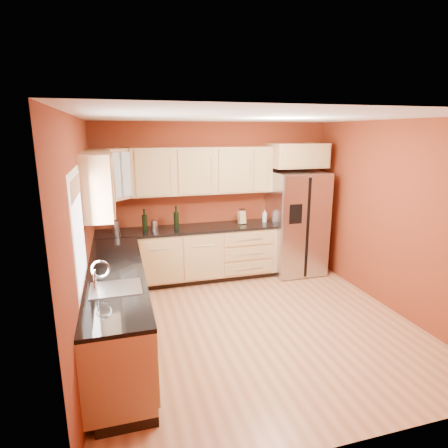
{
  "coord_description": "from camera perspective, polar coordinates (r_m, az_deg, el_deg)",
  "views": [
    {
      "loc": [
        -1.61,
        -4.12,
        2.44
      ],
      "look_at": [
        -0.17,
        0.9,
        1.15
      ],
      "focal_mm": 30.0,
      "sensor_mm": 36.0,
      "label": 1
    }
  ],
  "objects": [
    {
      "name": "window",
      "position": [
        3.74,
        -21.24,
        -0.8
      ],
      "size": [
        0.03,
        0.9,
        1.0
      ],
      "primitive_type": "cube",
      "color": "white",
      "rests_on": "wall_left"
    },
    {
      "name": "upper_cabinets_left",
      "position": [
        4.89,
        -18.66,
        5.95
      ],
      "size": [
        0.33,
        1.35,
        0.75
      ],
      "primitive_type": "cube",
      "color": "tan",
      "rests_on": "wall_left"
    },
    {
      "name": "wall_back",
      "position": [
        6.43,
        -1.29,
        3.68
      ],
      "size": [
        4.0,
        0.04,
        2.6
      ],
      "primitive_type": "cube",
      "color": "maroon",
      "rests_on": "floor"
    },
    {
      "name": "knife_block",
      "position": [
        6.34,
        2.72,
        1.03
      ],
      "size": [
        0.12,
        0.11,
        0.22
      ],
      "primitive_type": "cube",
      "rotation": [
        0.0,
        0.0,
        0.11
      ],
      "color": "tan",
      "rests_on": "countertop_back"
    },
    {
      "name": "upper_cabinets_back",
      "position": [
        6.14,
        -3.2,
        8.13
      ],
      "size": [
        2.3,
        0.33,
        0.75
      ],
      "primitive_type": "cube",
      "color": "tan",
      "rests_on": "wall_back"
    },
    {
      "name": "canister_left",
      "position": [
        5.95,
        -10.52,
        -0.26
      ],
      "size": [
        0.14,
        0.14,
        0.18
      ],
      "primitive_type": "cylinder",
      "rotation": [
        0.0,
        0.0,
        0.3
      ],
      "color": "#B5B5BA",
      "rests_on": "countertop_back"
    },
    {
      "name": "corner_upper_cabinet",
      "position": [
        5.82,
        -16.69,
        7.26
      ],
      "size": [
        0.67,
        0.67,
        0.75
      ],
      "primitive_type": "cube",
      "rotation": [
        0.0,
        0.0,
        0.79
      ],
      "color": "tan",
      "rests_on": "wall_back"
    },
    {
      "name": "countertop_left",
      "position": [
        4.4,
        -16.18,
        -7.17
      ],
      "size": [
        0.62,
        2.8,
        0.04
      ],
      "primitive_type": "cube",
      "color": "black",
      "rests_on": "base_cabinets_left"
    },
    {
      "name": "soap_dispenser",
      "position": [
        6.48,
        6.21,
        1.21
      ],
      "size": [
        0.09,
        0.09,
        0.21
      ],
      "primitive_type": "cylinder",
      "rotation": [
        0.0,
        0.0,
        0.32
      ],
      "color": "silver",
      "rests_on": "countertop_back"
    },
    {
      "name": "countertop_back",
      "position": [
        6.1,
        -5.52,
        -0.78
      ],
      "size": [
        2.9,
        0.62,
        0.04
      ],
      "primitive_type": "cube",
      "color": "black",
      "rests_on": "base_cabinets_back"
    },
    {
      "name": "floor",
      "position": [
        5.05,
        4.81,
        -15.05
      ],
      "size": [
        4.0,
        4.0,
        0.0
      ],
      "primitive_type": "plane",
      "color": "#A76640",
      "rests_on": "ground"
    },
    {
      "name": "base_cabinets_left",
      "position": [
        4.58,
        -15.91,
        -12.57
      ],
      "size": [
        0.6,
        2.8,
        0.88
      ],
      "primitive_type": "cube",
      "color": "tan",
      "rests_on": "floor"
    },
    {
      "name": "wine_bottle_b",
      "position": [
        6.03,
        -7.29,
        1.02
      ],
      "size": [
        0.1,
        0.1,
        0.37
      ],
      "primitive_type": null,
      "rotation": [
        0.0,
        0.0,
        -0.3
      ],
      "color": "black",
      "rests_on": "countertop_back"
    },
    {
      "name": "base_cabinets_back",
      "position": [
        6.24,
        -5.44,
        -4.85
      ],
      "size": [
        2.9,
        0.6,
        0.88
      ],
      "primitive_type": "cube",
      "color": "tan",
      "rests_on": "floor"
    },
    {
      "name": "over_fridge_cabinet",
      "position": [
        6.54,
        11.08,
        10.23
      ],
      "size": [
        0.92,
        0.6,
        0.4
      ],
      "primitive_type": "cube",
      "color": "tan",
      "rests_on": "wall_back"
    },
    {
      "name": "refrigerator",
      "position": [
        6.64,
        10.91,
        0.15
      ],
      "size": [
        0.9,
        0.75,
        1.78
      ],
      "primitive_type": "cube",
      "color": "#B5B5BA",
      "rests_on": "floor"
    },
    {
      "name": "wall_right",
      "position": [
        5.59,
        24.64,
        0.86
      ],
      "size": [
        0.04,
        4.0,
        2.6
      ],
      "primitive_type": "cube",
      "color": "maroon",
      "rests_on": "floor"
    },
    {
      "name": "wall_front",
      "position": [
        2.89,
        19.74,
        -10.15
      ],
      "size": [
        4.0,
        0.04,
        2.6
      ],
      "primitive_type": "cube",
      "color": "maroon",
      "rests_on": "floor"
    },
    {
      "name": "sink_faucet",
      "position": [
        3.87,
        -16.31,
        -7.41
      ],
      "size": [
        0.5,
        0.42,
        0.3
      ],
      "primitive_type": null,
      "color": "silver",
      "rests_on": "countertop_left"
    },
    {
      "name": "wall_left",
      "position": [
        4.29,
        -20.68,
        -2.42
      ],
      "size": [
        0.04,
        4.0,
        2.6
      ],
      "primitive_type": "cube",
      "color": "maroon",
      "rests_on": "floor"
    },
    {
      "name": "wine_bottle_a",
      "position": [
        5.97,
        -12.01,
        0.59
      ],
      "size": [
        0.1,
        0.1,
        0.35
      ],
      "primitive_type": null,
      "rotation": [
        0.0,
        0.0,
        -0.37
      ],
      "color": "black",
      "rests_on": "countertop_back"
    },
    {
      "name": "canister_right",
      "position": [
        6.0,
        -16.16,
        -0.4
      ],
      "size": [
        0.13,
        0.13,
        0.19
      ],
      "primitive_type": "cylinder",
      "rotation": [
        0.0,
        0.0,
        0.08
      ],
      "color": "#B5B5BA",
      "rests_on": "countertop_back"
    },
    {
      "name": "ceiling",
      "position": [
        4.42,
        5.52,
        15.92
      ],
      "size": [
        4.0,
        4.0,
        0.0
      ],
      "primitive_type": "plane",
      "color": "white",
      "rests_on": "wall_back"
    }
  ]
}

